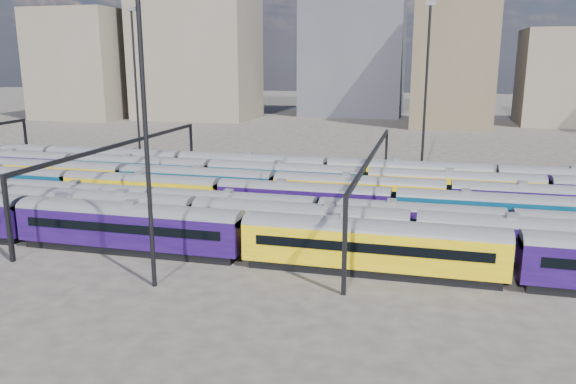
% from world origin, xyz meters
% --- Properties ---
extents(ground, '(500.00, 500.00, 0.00)m').
position_xyz_m(ground, '(0.00, 0.00, 0.00)').
color(ground, '#3D3834').
rests_on(ground, ground).
extents(rake_0, '(157.95, 3.30, 5.57)m').
position_xyz_m(rake_0, '(-11.06, -15.00, 2.92)').
color(rake_0, black).
rests_on(rake_0, ground).
extents(rake_1, '(127.63, 3.11, 5.24)m').
position_xyz_m(rake_1, '(14.82, -10.00, 2.75)').
color(rake_1, black).
rests_on(rake_1, ground).
extents(rake_2, '(112.04, 2.74, 4.59)m').
position_xyz_m(rake_2, '(4.94, -5.00, 2.41)').
color(rake_2, black).
rests_on(rake_2, ground).
extents(rake_3, '(120.69, 2.94, 4.95)m').
position_xyz_m(rake_3, '(-7.77, 0.00, 2.60)').
color(rake_3, black).
rests_on(rake_3, ground).
extents(rake_4, '(144.81, 3.03, 5.09)m').
position_xyz_m(rake_4, '(-12.85, 5.00, 2.67)').
color(rake_4, black).
rests_on(rake_4, ground).
extents(rake_5, '(127.69, 3.11, 5.25)m').
position_xyz_m(rake_5, '(8.42, 10.00, 2.76)').
color(rake_5, black).
rests_on(rake_5, ground).
extents(rake_6, '(153.18, 3.20, 5.40)m').
position_xyz_m(rake_6, '(13.35, 15.00, 2.83)').
color(rake_6, black).
rests_on(rake_6, ground).
extents(gantry_1, '(0.35, 40.35, 8.03)m').
position_xyz_m(gantry_1, '(-20.00, 0.00, 6.79)').
color(gantry_1, black).
rests_on(gantry_1, ground).
extents(gantry_2, '(0.35, 40.35, 8.03)m').
position_xyz_m(gantry_2, '(10.00, 0.00, 6.79)').
color(gantry_2, black).
rests_on(gantry_2, ground).
extents(mast_1, '(1.40, 0.50, 25.60)m').
position_xyz_m(mast_1, '(-30.00, 22.00, 13.97)').
color(mast_1, black).
rests_on(mast_1, ground).
extents(mast_2, '(1.40, 0.50, 25.60)m').
position_xyz_m(mast_2, '(-5.00, -22.00, 13.97)').
color(mast_2, black).
rests_on(mast_2, ground).
extents(mast_3, '(1.40, 0.50, 25.60)m').
position_xyz_m(mast_3, '(15.00, 24.00, 13.97)').
color(mast_3, black).
rests_on(mast_3, ground).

